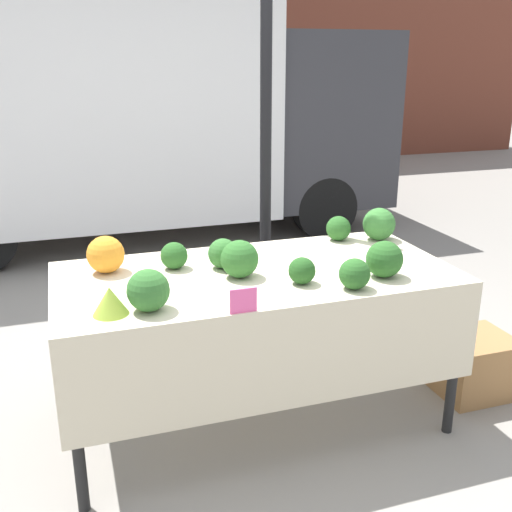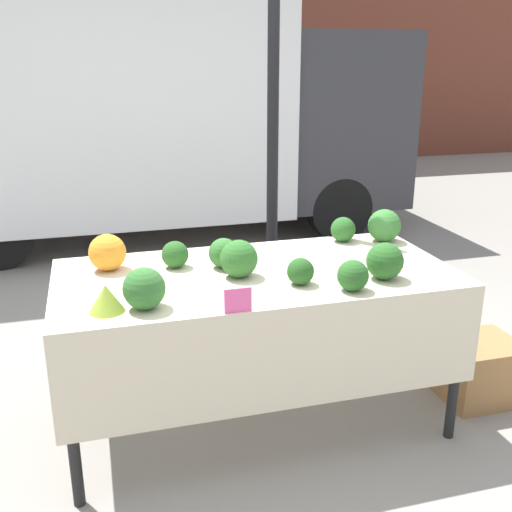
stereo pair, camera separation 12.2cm
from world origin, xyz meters
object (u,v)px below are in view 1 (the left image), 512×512
at_px(parked_truck, 128,95).
at_px(price_sign, 243,301).
at_px(produce_crate, 473,364).
at_px(orange_cauliflower, 106,254).

height_order(parked_truck, price_sign, parked_truck).
bearing_deg(price_sign, produce_crate, 13.10).
relative_size(orange_cauliflower, produce_crate, 0.44).
bearing_deg(price_sign, orange_cauliflower, 126.09).
height_order(price_sign, produce_crate, price_sign).
distance_m(orange_cauliflower, produce_crate, 2.11).
height_order(orange_cauliflower, price_sign, orange_cauliflower).
distance_m(orange_cauliflower, price_sign, 0.82).
height_order(parked_truck, orange_cauliflower, parked_truck).
distance_m(parked_truck, price_sign, 4.36).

